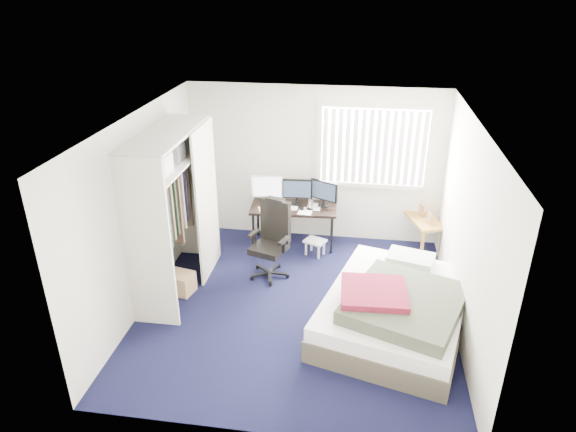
% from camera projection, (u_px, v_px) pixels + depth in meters
% --- Properties ---
extents(ground, '(4.20, 4.20, 0.00)m').
position_uv_depth(ground, '(297.00, 307.00, 6.79)').
color(ground, black).
rests_on(ground, ground).
extents(room_shell, '(4.20, 4.20, 4.20)m').
position_uv_depth(room_shell, '(298.00, 202.00, 6.15)').
color(room_shell, silver).
rests_on(room_shell, ground).
extents(window_assembly, '(1.72, 0.09, 1.32)m').
position_uv_depth(window_assembly, '(374.00, 147.00, 7.81)').
color(window_assembly, white).
rests_on(window_assembly, ground).
extents(closet, '(0.64, 1.84, 2.22)m').
position_uv_depth(closet, '(173.00, 198.00, 6.68)').
color(closet, beige).
rests_on(closet, ground).
extents(desk, '(1.39, 0.71, 1.12)m').
position_uv_depth(desk, '(294.00, 203.00, 8.10)').
color(desk, black).
rests_on(desk, ground).
extents(office_chair, '(0.68, 0.68, 1.15)m').
position_uv_depth(office_chair, '(271.00, 247.00, 7.36)').
color(office_chair, black).
rests_on(office_chair, ground).
extents(footstool, '(0.38, 0.35, 0.25)m').
position_uv_depth(footstool, '(315.00, 243.00, 7.97)').
color(footstool, white).
rests_on(footstool, ground).
extents(nightstand, '(0.63, 0.87, 0.72)m').
position_uv_depth(nightstand, '(424.00, 222.00, 8.01)').
color(nightstand, brown).
rests_on(nightstand, ground).
extents(bed, '(2.12, 2.50, 0.70)m').
position_uv_depth(bed, '(396.00, 308.00, 6.26)').
color(bed, '#453E32').
rests_on(bed, ground).
extents(pine_box, '(0.44, 0.37, 0.29)m').
position_uv_depth(pine_box, '(179.00, 282.00, 7.06)').
color(pine_box, tan).
rests_on(pine_box, ground).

